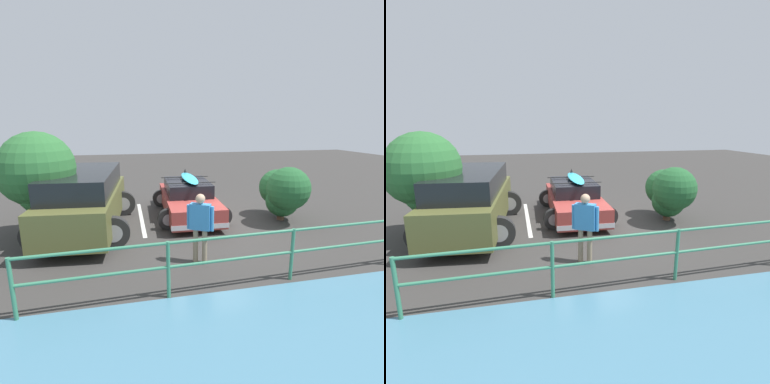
{
  "view_description": "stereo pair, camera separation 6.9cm",
  "coord_description": "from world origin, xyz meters",
  "views": [
    {
      "loc": [
        2.53,
        8.83,
        3.1
      ],
      "look_at": [
        0.5,
        -0.2,
        0.95
      ],
      "focal_mm": 28.0,
      "sensor_mm": 36.0,
      "label": 1
    },
    {
      "loc": [
        2.47,
        8.85,
        3.1
      ],
      "look_at": [
        0.5,
        -0.2,
        0.95
      ],
      "focal_mm": 28.0,
      "sensor_mm": 36.0,
      "label": 2
    }
  ],
  "objects": [
    {
      "name": "bush_near_left",
      "position": [
        -2.38,
        0.28,
        0.94
      ],
      "size": [
        1.39,
        2.17,
        1.79
      ],
      "color": "brown",
      "rests_on": "ground"
    },
    {
      "name": "sedan_car",
      "position": [
        0.5,
        -0.83,
        0.57
      ],
      "size": [
        2.37,
        4.2,
        1.45
      ],
      "color": "#9E3833",
      "rests_on": "ground"
    },
    {
      "name": "bush_near_right",
      "position": [
        4.71,
        0.24,
        1.62
      ],
      "size": [
        2.08,
        2.35,
        2.9
      ],
      "color": "brown",
      "rests_on": "ground"
    },
    {
      "name": "ground_plane",
      "position": [
        0.0,
        0.0,
        -0.01
      ],
      "size": [
        44.0,
        44.0,
        0.02
      ],
      "primitive_type": "cube",
      "color": "#383533",
      "rests_on": "ground"
    },
    {
      "name": "parking_stripe",
      "position": [
        2.09,
        -0.8,
        0.0
      ],
      "size": [
        0.12,
        3.59,
        0.0
      ],
      "primitive_type": "cube",
      "rotation": [
        0.0,
        0.0,
        1.57
      ],
      "color": "silver",
      "rests_on": "ground"
    },
    {
      "name": "railing_fence",
      "position": [
        -0.62,
        3.89,
        0.74
      ],
      "size": [
        10.05,
        0.45,
        1.08
      ],
      "color": "#387F5B",
      "rests_on": "ground"
    },
    {
      "name": "person_bystander",
      "position": [
        0.97,
        2.73,
        0.96
      ],
      "size": [
        0.55,
        0.38,
        1.59
      ],
      "color": "gray",
      "rests_on": "ground"
    },
    {
      "name": "suv_car",
      "position": [
        3.68,
        -0.01,
        0.93
      ],
      "size": [
        2.86,
        4.94,
        1.78
      ],
      "color": "brown",
      "rests_on": "ground"
    }
  ]
}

